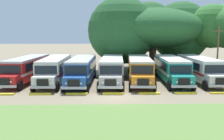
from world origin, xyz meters
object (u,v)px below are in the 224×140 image
object	(u,v)px
parked_bus_slot_1	(55,69)
parked_bus_slot_6	(199,68)
parked_bus_slot_3	(112,69)
broad_shade_tree	(152,29)
parked_bus_slot_5	(171,68)
utility_pole	(218,50)
parked_bus_slot_2	(82,69)
parked_bus_slot_0	(27,68)
parked_bus_slot_4	(140,68)

from	to	relation	value
parked_bus_slot_1	parked_bus_slot_6	world-z (taller)	same
parked_bus_slot_3	broad_shade_tree	size ratio (longest dim) A/B	0.56
parked_bus_slot_5	broad_shade_tree	size ratio (longest dim) A/B	0.56
parked_bus_slot_6	utility_pole	size ratio (longest dim) A/B	1.67
parked_bus_slot_2	broad_shade_tree	xyz separation A→B (m)	(9.93, 11.22, 4.63)
parked_bus_slot_1	parked_bus_slot_2	bearing A→B (deg)	83.47
parked_bus_slot_0	utility_pole	size ratio (longest dim) A/B	1.68
parked_bus_slot_4	parked_bus_slot_5	world-z (taller)	same
parked_bus_slot_4	parked_bus_slot_5	xyz separation A→B (m)	(3.73, 0.13, 0.00)
parked_bus_slot_2	parked_bus_slot_6	distance (m)	13.80
parked_bus_slot_0	parked_bus_slot_3	distance (m)	10.04
parked_bus_slot_0	broad_shade_tree	size ratio (longest dim) A/B	0.56
parked_bus_slot_4	parked_bus_slot_3	bearing A→B (deg)	-83.98
parked_bus_slot_5	utility_pole	size ratio (longest dim) A/B	1.67
parked_bus_slot_2	parked_bus_slot_6	bearing A→B (deg)	94.67
parked_bus_slot_6	parked_bus_slot_1	bearing A→B (deg)	-90.29
parked_bus_slot_2	utility_pole	world-z (taller)	utility_pole
parked_bus_slot_3	parked_bus_slot_2	bearing A→B (deg)	-84.00
parked_bus_slot_1	parked_bus_slot_3	world-z (taller)	same
parked_bus_slot_4	parked_bus_slot_1	bearing A→B (deg)	-86.46
parked_bus_slot_6	parked_bus_slot_4	bearing A→B (deg)	-88.66
parked_bus_slot_1	parked_bus_slot_3	bearing A→B (deg)	88.60
parked_bus_slot_6	broad_shade_tree	bearing A→B (deg)	-161.04
parked_bus_slot_1	utility_pole	size ratio (longest dim) A/B	1.66
parked_bus_slot_4	broad_shade_tree	distance (m)	12.30
parked_bus_slot_0	utility_pole	distance (m)	23.99
parked_bus_slot_6	utility_pole	distance (m)	4.98
parked_bus_slot_2	parked_bus_slot_3	xyz separation A→B (m)	(3.50, 0.18, 0.00)
parked_bus_slot_4	parked_bus_slot_6	distance (m)	7.09
parked_bus_slot_2	parked_bus_slot_6	world-z (taller)	same
parked_bus_slot_0	parked_bus_slot_6	size ratio (longest dim) A/B	1.01
parked_bus_slot_4	parked_bus_slot_6	world-z (taller)	same
parked_bus_slot_4	broad_shade_tree	xyz separation A→B (m)	(3.23, 10.93, 4.63)
utility_pole	parked_bus_slot_1	bearing A→B (deg)	-170.99
parked_bus_slot_2	parked_bus_slot_0	bearing A→B (deg)	-95.10
parked_bus_slot_5	broad_shade_tree	distance (m)	11.77
parked_bus_slot_4	utility_pole	bearing A→B (deg)	111.54
utility_pole	parked_bus_slot_2	bearing A→B (deg)	-168.17
parked_bus_slot_2	parked_bus_slot_5	distance (m)	10.44
parked_bus_slot_4	utility_pole	size ratio (longest dim) A/B	1.68
parked_bus_slot_3	parked_bus_slot_5	distance (m)	6.93
parked_bus_slot_6	utility_pole	xyz separation A→B (m)	(3.45, 3.04, 1.92)
parked_bus_slot_1	parked_bus_slot_2	xyz separation A→B (m)	(3.15, -0.38, 0.00)
parked_bus_slot_3	parked_bus_slot_0	bearing A→B (deg)	-90.75
parked_bus_slot_0	parked_bus_slot_2	size ratio (longest dim) A/B	1.01
broad_shade_tree	utility_pole	world-z (taller)	broad_shade_tree
broad_shade_tree	parked_bus_slot_0	bearing A→B (deg)	-147.76
parked_bus_slot_3	utility_pole	bearing A→B (deg)	107.07
broad_shade_tree	utility_pole	xyz separation A→B (m)	(7.30, -7.61, -2.71)
parked_bus_slot_0	parked_bus_slot_6	bearing A→B (deg)	93.81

